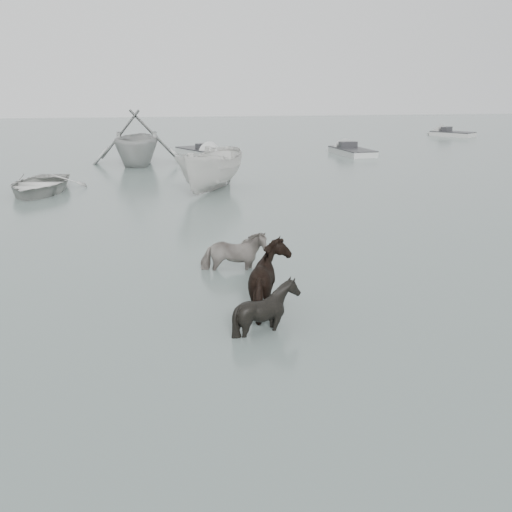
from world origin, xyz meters
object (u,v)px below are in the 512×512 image
Objects in this scene: pony_pinto at (233,244)px; pony_dark at (274,273)px; rowboat_lead at (38,182)px; pony_black at (267,298)px.

pony_dark is (0.45, -2.91, 0.10)m from pony_pinto.
pony_dark is at bearing -56.32° from rowboat_lead.
pony_dark reaches higher than pony_black.
pony_pinto is at bearing 20.98° from pony_black.
pony_black is at bearing -58.80° from rowboat_lead.
pony_pinto is 14.09m from rowboat_lead.
pony_dark reaches higher than pony_pinto.
pony_pinto is 0.36× the size of rowboat_lead.
rowboat_lead is at bearing 33.28° from pony_pinto.
pony_dark is 0.35× the size of rowboat_lead.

